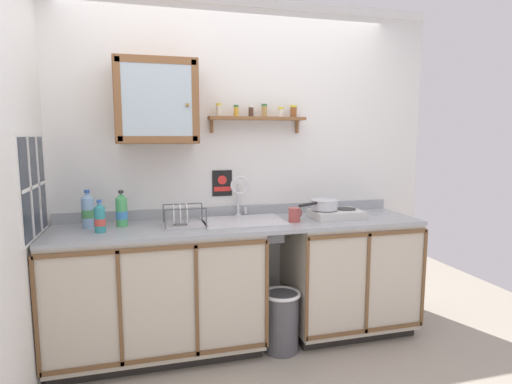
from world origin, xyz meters
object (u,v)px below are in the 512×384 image
(bottle_water_blue_0, at_px, (88,211))
(mug, at_px, (295,215))
(wall_cabinet, at_px, (157,102))
(sink, at_px, (243,225))
(dish_rack, at_px, (183,221))
(warning_sign, at_px, (222,183))
(bottle_detergent_teal_1, at_px, (100,218))
(saucepan, at_px, (324,204))
(trash_bin, at_px, (281,320))
(hot_plate_stove, at_px, (336,214))
(bottle_soda_green_2, at_px, (122,211))

(bottle_water_blue_0, relative_size, mug, 2.17)
(wall_cabinet, bearing_deg, sink, -10.65)
(dish_rack, xyz_separation_m, warning_sign, (0.34, 0.31, 0.22))
(bottle_water_blue_0, distance_m, mug, 1.47)
(dish_rack, bearing_deg, mug, -3.38)
(sink, height_order, bottle_detergent_teal_1, sink)
(saucepan, xyz_separation_m, trash_bin, (-0.40, -0.18, -0.82))
(hot_plate_stove, relative_size, bottle_soda_green_2, 1.51)
(sink, bearing_deg, bottle_detergent_teal_1, -175.03)
(sink, height_order, mug, sink)
(bottle_detergent_teal_1, xyz_separation_m, wall_cabinet, (0.40, 0.20, 0.78))
(hot_plate_stove, distance_m, trash_bin, 0.91)
(saucepan, bearing_deg, dish_rack, -179.35)
(dish_rack, bearing_deg, trash_bin, -14.24)
(sink, height_order, bottle_soda_green_2, sink)
(hot_plate_stove, height_order, dish_rack, dish_rack)
(sink, bearing_deg, dish_rack, -174.05)
(sink, bearing_deg, trash_bin, -43.36)
(hot_plate_stove, relative_size, mug, 3.15)
(bottle_water_blue_0, distance_m, dish_rack, 0.66)
(wall_cabinet, bearing_deg, saucepan, -6.79)
(sink, xyz_separation_m, trash_bin, (0.23, -0.22, -0.68))
(dish_rack, bearing_deg, wall_cabinet, 133.28)
(saucepan, bearing_deg, wall_cabinet, 173.21)
(saucepan, bearing_deg, bottle_water_blue_0, 176.14)
(hot_plate_stove, height_order, warning_sign, warning_sign)
(saucepan, height_order, warning_sign, warning_sign)
(sink, height_order, dish_rack, sink)
(trash_bin, bearing_deg, hot_plate_stove, 18.51)
(warning_sign, bearing_deg, bottle_soda_green_2, -166.24)
(bottle_soda_green_2, relative_size, wall_cabinet, 0.44)
(saucepan, bearing_deg, mug, -167.03)
(saucepan, height_order, mug, saucepan)
(warning_sign, bearing_deg, wall_cabinet, -163.31)
(sink, relative_size, mug, 4.89)
(saucepan, bearing_deg, bottle_detergent_teal_1, -178.17)
(bottle_detergent_teal_1, xyz_separation_m, bottle_soda_green_2, (0.13, 0.16, 0.02))
(hot_plate_stove, height_order, wall_cabinet, wall_cabinet)
(dish_rack, height_order, warning_sign, warning_sign)
(bottle_soda_green_2, relative_size, mug, 2.09)
(dish_rack, height_order, wall_cabinet, wall_cabinet)
(saucepan, relative_size, wall_cabinet, 0.64)
(wall_cabinet, xyz_separation_m, trash_bin, (0.83, -0.33, -1.58))
(bottle_detergent_teal_1, bearing_deg, mug, -0.36)
(bottle_detergent_teal_1, distance_m, dish_rack, 0.55)
(sink, relative_size, bottle_water_blue_0, 2.26)
(saucepan, height_order, wall_cabinet, wall_cabinet)
(hot_plate_stove, height_order, bottle_water_blue_0, bottle_water_blue_0)
(warning_sign, xyz_separation_m, trash_bin, (0.34, -0.48, -0.97))
(mug, bearing_deg, warning_sign, 143.57)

